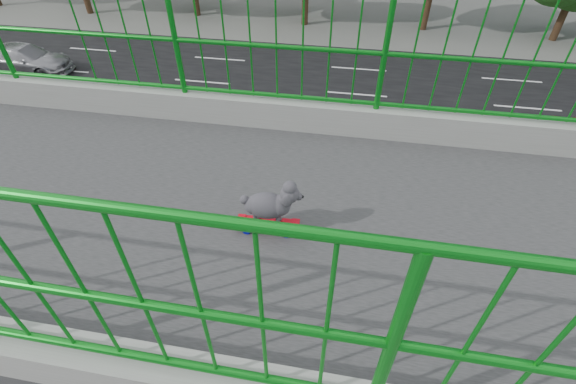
{
  "coord_description": "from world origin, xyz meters",
  "views": [
    {
      "loc": [
        2.19,
        -0.26,
        9.25
      ],
      "look_at": [
        -0.5,
        -0.73,
        6.85
      ],
      "focal_mm": 24.53,
      "sensor_mm": 36.0,
      "label": 1
    }
  ],
  "objects_px": {
    "car_3": "(25,59)",
    "car_6": "(356,167)",
    "poodle": "(270,204)",
    "skateboard": "(268,225)"
  },
  "relations": [
    {
      "from": "car_6",
      "to": "poodle",
      "type": "bearing_deg",
      "value": -5.98
    },
    {
      "from": "car_3",
      "to": "skateboard",
      "type": "bearing_deg",
      "value": -132.93
    },
    {
      "from": "car_3",
      "to": "poodle",
      "type": "bearing_deg",
      "value": -132.88
    },
    {
      "from": "skateboard",
      "to": "poodle",
      "type": "relative_size",
      "value": 1.05
    },
    {
      "from": "skateboard",
      "to": "car_6",
      "type": "distance_m",
      "value": 11.34
    },
    {
      "from": "car_3",
      "to": "car_6",
      "type": "distance_m",
      "value": 19.02
    },
    {
      "from": "car_3",
      "to": "car_6",
      "type": "xyz_separation_m",
      "value": [
        6.4,
        17.91,
        -0.04
      ]
    },
    {
      "from": "skateboard",
      "to": "car_3",
      "type": "bearing_deg",
      "value": -136.02
    },
    {
      "from": "skateboard",
      "to": "poodle",
      "type": "bearing_deg",
      "value": 90.0
    },
    {
      "from": "poodle",
      "to": "car_3",
      "type": "bearing_deg",
      "value": -135.97
    }
  ]
}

